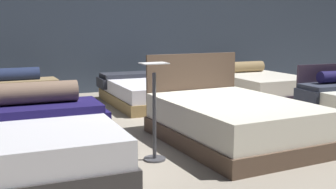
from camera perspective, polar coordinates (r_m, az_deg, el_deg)
ground_plane at (r=6.06m, az=4.24°, el=-4.31°), size 18.00×18.00×0.02m
showroom_back_wall at (r=9.24m, az=-6.36°, el=11.39°), size 18.00×0.06×3.50m
bed_0 at (r=4.33m, az=-18.41°, el=-6.48°), size 1.73×1.96×0.82m
bed_1 at (r=5.13m, az=9.11°, el=-3.72°), size 1.64×2.20×1.05m
bed_3 at (r=7.18m, az=-20.26°, el=-0.73°), size 1.62×2.01×0.72m
bed_4 at (r=7.68m, az=-2.66°, el=0.43°), size 1.56×2.16×0.51m
bed_5 at (r=8.80m, az=12.92°, el=1.35°), size 1.51×1.94×0.67m
price_sign at (r=4.36m, az=-1.93°, el=-4.04°), size 0.28×0.24×1.06m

